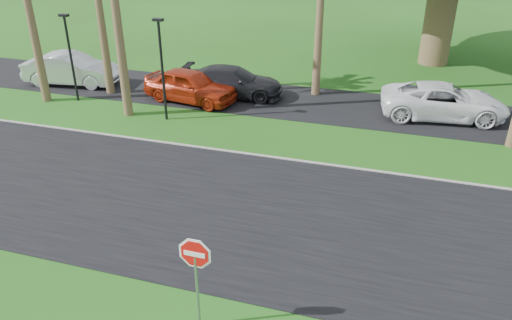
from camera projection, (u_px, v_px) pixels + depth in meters
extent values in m
plane|color=#214912|center=(224.00, 247.00, 14.55)|extent=(120.00, 120.00, 0.00)
cube|color=black|center=(245.00, 212.00, 16.25)|extent=(120.00, 8.00, 0.02)
cube|color=black|center=(310.00, 103.00, 25.21)|extent=(120.00, 5.00, 0.02)
cube|color=gray|center=(277.00, 158.00, 19.70)|extent=(120.00, 0.12, 0.06)
cylinder|color=gray|center=(198.00, 292.00, 11.41)|extent=(0.07, 0.07, 2.00)
cylinder|color=white|center=(195.00, 254.00, 10.91)|extent=(1.05, 0.02, 1.05)
cylinder|color=red|center=(195.00, 254.00, 10.91)|extent=(0.90, 0.02, 0.90)
cube|color=white|center=(195.00, 254.00, 10.91)|extent=(0.50, 0.02, 0.12)
cone|color=brown|center=(99.00, 6.00, 24.63)|extent=(0.44, 0.44, 9.00)
cone|color=brown|center=(321.00, 2.00, 24.34)|extent=(0.44, 0.44, 9.50)
cylinder|color=brown|center=(440.00, 15.00, 30.39)|extent=(1.80, 1.80, 6.00)
cylinder|color=black|center=(71.00, 60.00, 24.70)|extent=(0.12, 0.12, 4.20)
cube|color=black|center=(64.00, 15.00, 23.71)|extent=(0.45, 0.25, 0.12)
cylinder|color=black|center=(163.00, 73.00, 22.35)|extent=(0.12, 0.12, 4.50)
cube|color=black|center=(158.00, 20.00, 21.29)|extent=(0.45, 0.25, 0.12)
imported|color=silver|center=(72.00, 69.00, 27.55)|extent=(5.41, 2.50, 1.72)
imported|color=#9B230C|center=(190.00, 86.00, 25.13)|extent=(5.08, 2.71, 1.64)
imported|color=black|center=(233.00, 82.00, 25.84)|extent=(5.47, 2.66, 1.53)
imported|color=white|center=(444.00, 101.00, 23.20)|extent=(6.01, 3.34, 1.59)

